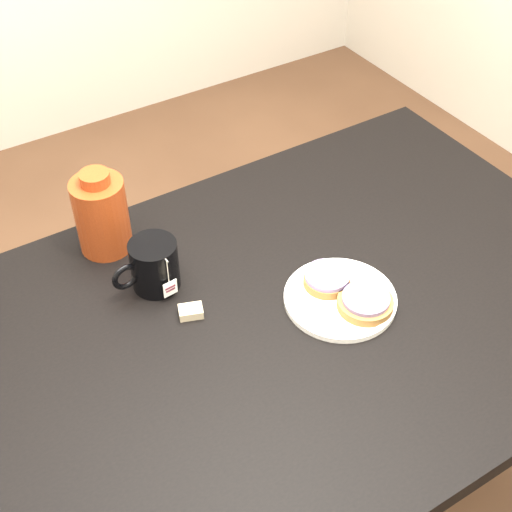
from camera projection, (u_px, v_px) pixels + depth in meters
name	position (u px, v px, depth m)	size (l,w,h in m)	color
ground_plane	(273.00, 509.00, 1.86)	(4.00, 4.00, 0.00)	brown
table	(279.00, 343.00, 1.41)	(1.40, 0.90, 0.75)	black
plate	(340.00, 298.00, 1.37)	(0.22, 0.22, 0.02)	white
bagel_back	(327.00, 279.00, 1.39)	(0.12, 0.12, 0.03)	brown
bagel_front	(365.00, 302.00, 1.34)	(0.13, 0.13, 0.03)	brown
mug	(153.00, 265.00, 1.37)	(0.14, 0.10, 0.10)	black
teabag_pouch	(191.00, 312.00, 1.34)	(0.04, 0.03, 0.02)	#C6B793
bagel_package	(101.00, 214.00, 1.44)	(0.12, 0.12, 0.19)	#65200D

